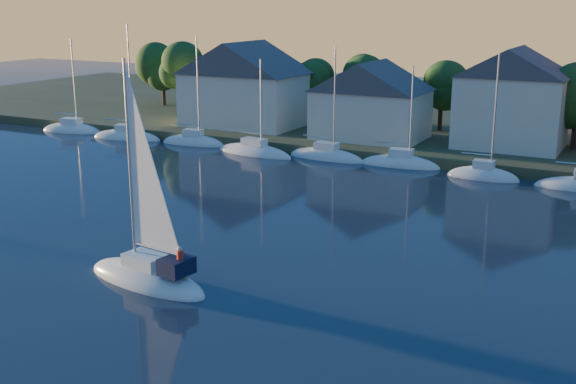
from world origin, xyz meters
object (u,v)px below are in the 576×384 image
Objects in this scene: clubhouse_west at (245,83)px; hero_sailboat at (148,273)px; clubhouse_east at (513,97)px; clubhouse_centre at (371,99)px.

hero_sailboat is at bearing -65.77° from clubhouse_west.
clubhouse_west is at bearing -57.09° from hero_sailboat.
clubhouse_east is at bearing -95.40° from hero_sailboat.
clubhouse_west is 30.02m from clubhouse_east.
clubhouse_east is at bearing 8.13° from clubhouse_centre.
clubhouse_west is at bearing 176.42° from clubhouse_centre.
hero_sailboat is (19.10, -42.44, -5.37)m from clubhouse_west.
clubhouse_centre is at bearing -77.04° from hero_sailboat.
clubhouse_east is (14.00, 2.00, 0.87)m from clubhouse_centre.
clubhouse_east is at bearing 1.91° from clubhouse_west.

